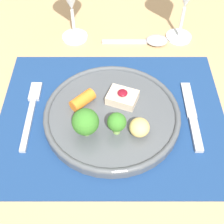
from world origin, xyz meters
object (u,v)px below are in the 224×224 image
object	(u,v)px
knife	(194,119)
spoon	(152,41)
dinner_plate	(111,115)
fork	(33,109)

from	to	relation	value
knife	spoon	world-z (taller)	spoon
dinner_plate	fork	world-z (taller)	dinner_plate
fork	knife	bearing A→B (deg)	-6.77
dinner_plate	spoon	xyz separation A→B (m)	(0.11, 0.26, -0.01)
dinner_plate	fork	bearing A→B (deg)	171.53
knife	spoon	distance (m)	0.27
spoon	knife	bearing A→B (deg)	-77.29
dinner_plate	spoon	size ratio (longest dim) A/B	1.65
spoon	dinner_plate	bearing A→B (deg)	-113.66
fork	knife	distance (m)	0.34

